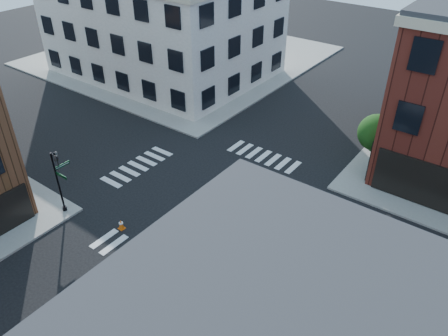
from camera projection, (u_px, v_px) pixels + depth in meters
ground at (209, 199)px, 30.18m from camera, size 120.00×120.00×0.00m
sidewalk_nw at (182, 55)px, 54.65m from camera, size 30.00×30.00×0.15m
building_nw at (162, 23)px, 47.31m from camera, size 22.00×16.00×11.00m
tree_near at (377, 135)px, 31.32m from camera, size 2.69×2.69×4.49m
tree_far at (403, 109)px, 35.49m from camera, size 2.43×2.43×4.07m
signal_pole at (59, 176)px, 27.49m from camera, size 1.29×1.24×4.60m
box_truck at (413, 316)px, 19.73m from camera, size 8.52×3.56×3.76m
traffic_cone at (121, 225)px, 27.45m from camera, size 0.40×0.40×0.70m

